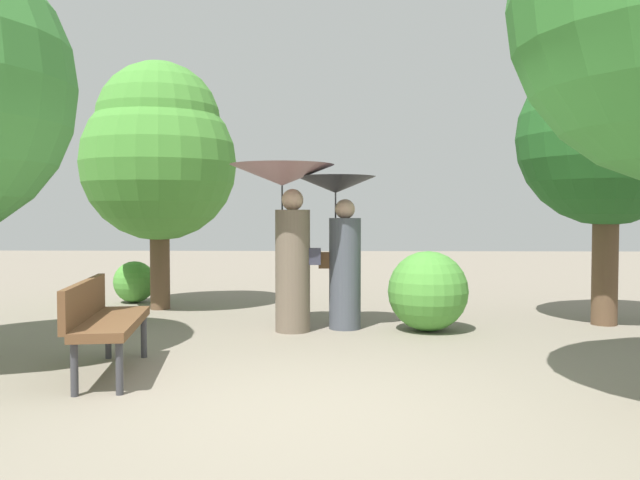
% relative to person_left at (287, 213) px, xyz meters
% --- Properties ---
extents(ground_plane, '(40.00, 40.00, 0.00)m').
position_rel_person_left_xyz_m(ground_plane, '(0.39, -3.12, -1.43)').
color(ground_plane, gray).
extents(person_left, '(1.26, 1.26, 2.00)m').
position_rel_person_left_xyz_m(person_left, '(0.00, 0.00, 0.00)').
color(person_left, '#6B5B4C').
rests_on(person_left, ground).
extents(person_right, '(0.99, 0.99, 1.87)m').
position_rel_person_left_xyz_m(person_right, '(0.65, 0.20, -0.21)').
color(person_right, '#474C56').
rests_on(person_right, ground).
extents(park_bench, '(0.71, 1.56, 0.83)m').
position_rel_person_left_xyz_m(park_bench, '(-1.45, -2.18, -0.92)').
color(park_bench, '#38383D').
rests_on(park_bench, ground).
extents(tree_near_right, '(2.24, 2.24, 3.92)m').
position_rel_person_left_xyz_m(tree_near_right, '(4.02, 0.57, 1.15)').
color(tree_near_right, brown).
rests_on(tree_near_right, ground).
extents(tree_mid_left, '(2.28, 2.28, 3.65)m').
position_rel_person_left_xyz_m(tree_mid_left, '(-2.02, 1.78, 0.92)').
color(tree_mid_left, brown).
rests_on(tree_mid_left, ground).
extents(bush_path_left, '(0.66, 0.66, 0.66)m').
position_rel_person_left_xyz_m(bush_path_left, '(-2.63, 2.48, -1.10)').
color(bush_path_left, '#4C9338').
rests_on(bush_path_left, ground).
extents(bush_path_right, '(0.97, 0.97, 0.97)m').
position_rel_person_left_xyz_m(bush_path_right, '(1.70, 0.07, -0.94)').
color(bush_path_right, '#4C9338').
rests_on(bush_path_right, ground).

